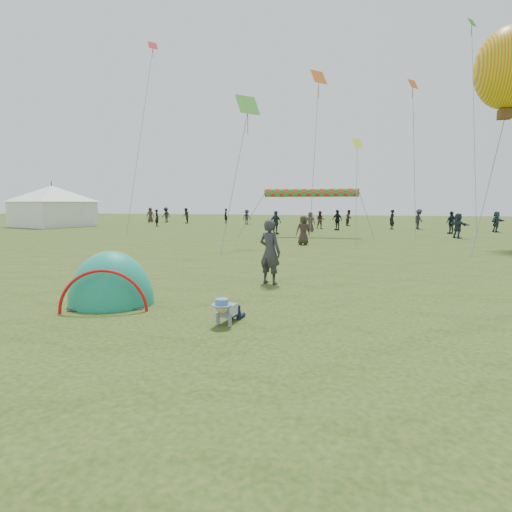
% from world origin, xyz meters
% --- Properties ---
extents(ground, '(140.00, 140.00, 0.00)m').
position_xyz_m(ground, '(0.00, 0.00, 0.00)').
color(ground, '#1C3D0E').
extents(crawling_toddler, '(0.62, 0.79, 0.55)m').
position_xyz_m(crawling_toddler, '(1.13, 0.22, 0.27)').
color(crawling_toddler, black).
rests_on(crawling_toddler, ground).
extents(popup_tent, '(2.33, 2.11, 2.49)m').
position_xyz_m(popup_tent, '(-1.91, 1.04, 0.00)').
color(popup_tent, '#15846E').
rests_on(popup_tent, ground).
extents(standing_adult, '(0.80, 0.68, 1.86)m').
position_xyz_m(standing_adult, '(1.20, 4.16, 0.93)').
color(standing_adult, '#2F2E34').
rests_on(standing_adult, ground).
extents(event_marquee, '(7.75, 7.75, 4.29)m').
position_xyz_m(event_marquee, '(-25.02, 26.90, 2.14)').
color(event_marquee, white).
rests_on(event_marquee, ground).
extents(crowd_person_0, '(0.66, 0.73, 1.67)m').
position_xyz_m(crowd_person_0, '(-10.47, 37.09, 0.84)').
color(crowd_person_0, black).
rests_on(crowd_person_0, ground).
extents(crowd_person_1, '(0.88, 0.97, 1.62)m').
position_xyz_m(crowd_person_1, '(3.37, 34.61, 0.81)').
color(crowd_person_1, '#2F241E').
rests_on(crowd_person_1, ground).
extents(crowd_person_2, '(1.07, 0.96, 1.74)m').
position_xyz_m(crowd_person_2, '(2.38, 27.87, 0.87)').
color(crowd_person_2, black).
rests_on(crowd_person_2, ground).
extents(crowd_person_3, '(1.14, 1.14, 1.59)m').
position_xyz_m(crowd_person_3, '(-7.45, 35.09, 0.79)').
color(crowd_person_3, '#28292D').
rests_on(crowd_person_3, ground).
extents(crowd_person_4, '(0.84, 0.60, 1.60)m').
position_xyz_m(crowd_person_4, '(0.33, 25.52, 0.80)').
color(crowd_person_4, '#3C2E2B').
rests_on(crowd_person_4, ground).
extents(crowd_person_5, '(1.18, 1.58, 1.66)m').
position_xyz_m(crowd_person_5, '(10.42, 21.77, 0.83)').
color(crowd_person_5, '#283042').
rests_on(crowd_person_5, ground).
extents(crowd_person_6, '(0.60, 0.74, 1.74)m').
position_xyz_m(crowd_person_6, '(7.05, 30.02, 0.87)').
color(crowd_person_6, black).
rests_on(crowd_person_6, ground).
extents(crowd_person_7, '(0.97, 1.05, 1.74)m').
position_xyz_m(crowd_person_7, '(-14.68, 35.45, 0.87)').
color(crowd_person_7, black).
rests_on(crowd_person_7, ground).
extents(crowd_person_8, '(1.00, 1.04, 1.74)m').
position_xyz_m(crowd_person_8, '(-1.95, 22.34, 0.87)').
color(crowd_person_8, '#282F3D').
rests_on(crowd_person_8, ground).
extents(crowd_person_9, '(1.21, 1.31, 1.77)m').
position_xyz_m(crowd_person_9, '(9.40, 30.82, 0.88)').
color(crowd_person_9, '#26252D').
rests_on(crowd_person_9, ground).
extents(crowd_person_10, '(1.01, 0.83, 1.77)m').
position_xyz_m(crowd_person_10, '(-19.69, 36.56, 0.89)').
color(crowd_person_10, '#352B23').
rests_on(crowd_person_10, ground).
extents(crowd_person_11, '(1.48, 1.38, 1.66)m').
position_xyz_m(crowd_person_11, '(14.82, 28.36, 0.83)').
color(crowd_person_11, '#243544').
rests_on(crowd_person_11, ground).
extents(crowd_person_12, '(0.71, 0.72, 1.68)m').
position_xyz_m(crowd_person_12, '(-15.21, 29.47, 0.84)').
color(crowd_person_12, black).
rests_on(crowd_person_12, ground).
extents(crowd_person_13, '(0.83, 0.67, 1.60)m').
position_xyz_m(crowd_person_13, '(0.86, 29.49, 0.80)').
color(crowd_person_13, '#3C2B23').
rests_on(crowd_person_13, ground).
extents(crowd_person_14, '(1.05, 0.91, 1.70)m').
position_xyz_m(crowd_person_14, '(10.91, 25.69, 0.85)').
color(crowd_person_14, black).
rests_on(crowd_person_14, ground).
extents(crowd_person_15, '(1.05, 1.32, 1.79)m').
position_xyz_m(crowd_person_15, '(-18.02, 37.30, 0.89)').
color(crowd_person_15, black).
rests_on(crowd_person_15, ground).
extents(crowd_person_16, '(0.93, 0.77, 1.63)m').
position_xyz_m(crowd_person_16, '(0.91, 15.29, 0.82)').
color(crowd_person_16, '#312621').
rests_on(crowd_person_16, ground).
extents(balloon_kite, '(3.27, 3.27, 4.58)m').
position_xyz_m(balloon_kite, '(11.12, 16.91, 8.94)').
color(balloon_kite, '#D2CA05').
extents(rainbow_tube_kite, '(6.42, 0.64, 0.64)m').
position_xyz_m(rainbow_tube_kite, '(0.78, 20.85, 3.05)').
color(rainbow_tube_kite, red).
extents(diamond_kite_1, '(1.36, 1.36, 1.11)m').
position_xyz_m(diamond_kite_1, '(0.77, 25.59, 11.96)').
color(diamond_kite_1, '#CE5A19').
extents(diamond_kite_3, '(0.82, 0.82, 0.67)m').
position_xyz_m(diamond_kite_3, '(12.08, 28.48, 16.00)').
color(diamond_kite_3, '#278514').
extents(diamond_kite_6, '(0.76, 0.76, 0.62)m').
position_xyz_m(diamond_kite_6, '(-12.10, 23.60, 14.61)').
color(diamond_kite_6, red).
extents(diamond_kite_7, '(0.90, 0.90, 0.73)m').
position_xyz_m(diamond_kite_7, '(7.77, 26.40, 11.22)').
color(diamond_kite_7, '#CD5218').
extents(diamond_kite_8, '(0.81, 0.81, 0.66)m').
position_xyz_m(diamond_kite_8, '(3.76, 20.44, 6.16)').
color(diamond_kite_8, '#E3FC2C').
extents(diamond_kite_9, '(1.33, 1.33, 1.08)m').
position_xyz_m(diamond_kite_9, '(-2.16, 14.82, 7.59)').
color(diamond_kite_9, green).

